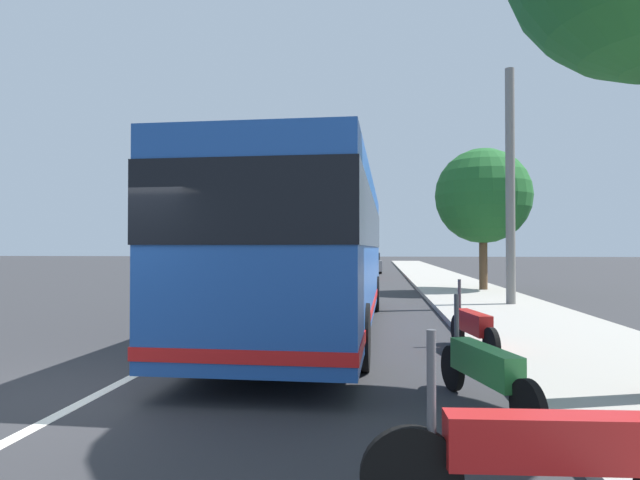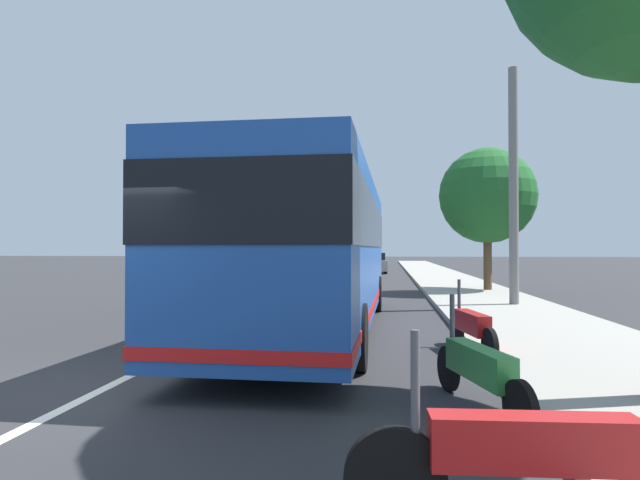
{
  "view_description": "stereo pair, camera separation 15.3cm",
  "coord_description": "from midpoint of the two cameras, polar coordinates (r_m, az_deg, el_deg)",
  "views": [
    {
      "loc": [
        -6.36,
        -3.45,
        1.81
      ],
      "look_at": [
        4.48,
        -2.23,
        1.98
      ],
      "focal_mm": 29.75,
      "sensor_mm": 36.0,
      "label": 1
    },
    {
      "loc": [
        -6.34,
        -3.61,
        1.81
      ],
      "look_at": [
        4.48,
        -2.23,
        1.98
      ],
      "focal_mm": 29.75,
      "sensor_mm": 36.0,
      "label": 2
    }
  ],
  "objects": [
    {
      "name": "utility_pole",
      "position": [
        16.98,
        20.35,
        5.29
      ],
      "size": [
        0.27,
        0.27,
        7.24
      ],
      "primitive_type": "cylinder",
      "color": "slate",
      "rests_on": "ground"
    },
    {
      "name": "coach_bus",
      "position": [
        11.64,
        -0.21,
        -0.6
      ],
      "size": [
        11.71,
        2.85,
        3.24
      ],
      "rotation": [
        0.0,
        0.0,
        -0.02
      ],
      "color": "#1E4C9E",
      "rests_on": "ground"
    },
    {
      "name": "car_behind_bus",
      "position": [
        35.34,
        -1.15,
        -2.68
      ],
      "size": [
        4.11,
        1.94,
        1.45
      ],
      "rotation": [
        0.0,
        0.0,
        3.16
      ],
      "color": "red",
      "rests_on": "ground"
    },
    {
      "name": "sidewalk_curb",
      "position": [
        16.78,
        18.76,
        -6.79
      ],
      "size": [
        110.0,
        3.6,
        0.14
      ],
      "primitive_type": "cube",
      "color": "#9E998E",
      "rests_on": "ground"
    },
    {
      "name": "car_far_distant",
      "position": [
        53.52,
        1.36,
        -2.04
      ],
      "size": [
        4.29,
        2.15,
        1.54
      ],
      "rotation": [
        0.0,
        0.0,
        3.08
      ],
      "color": "#2D7238",
      "rests_on": "ground"
    },
    {
      "name": "ground_plane",
      "position": [
        7.49,
        -21.92,
        -14.78
      ],
      "size": [
        220.0,
        220.0,
        0.0
      ],
      "primitive_type": "plane",
      "color": "#2D2D30"
    },
    {
      "name": "lane_divider_line",
      "position": [
        16.83,
        -4.97,
        -7.04
      ],
      "size": [
        110.0,
        0.16,
        0.01
      ],
      "primitive_type": "cube",
      "color": "silver",
      "rests_on": "ground"
    },
    {
      "name": "car_oncoming",
      "position": [
        31.68,
        3.67,
        -2.92
      ],
      "size": [
        4.16,
        1.94,
        1.46
      ],
      "rotation": [
        0.0,
        0.0,
        -0.04
      ],
      "color": "red",
      "rests_on": "ground"
    },
    {
      "name": "roadside_tree_mid_block",
      "position": [
        22.55,
        17.74,
        4.54
      ],
      "size": [
        3.85,
        3.85,
        5.87
      ],
      "color": "brown",
      "rests_on": "ground"
    },
    {
      "name": "car_side_street",
      "position": [
        39.14,
        5.76,
        -2.5
      ],
      "size": [
        4.43,
        2.2,
        1.48
      ],
      "rotation": [
        0.0,
        0.0,
        0.08
      ],
      "color": "gray",
      "rests_on": "ground"
    },
    {
      "name": "motorcycle_nearest_curb",
      "position": [
        6.31,
        17.37,
        -13.17
      ],
      "size": [
        2.23,
        0.71,
        1.23
      ],
      "rotation": [
        0.0,
        0.0,
        0.28
      ],
      "color": "black",
      "rests_on": "ground"
    },
    {
      "name": "motorcycle_far_end",
      "position": [
        9.57,
        16.46,
        -8.97
      ],
      "size": [
        2.14,
        0.48,
        1.23
      ],
      "rotation": [
        0.0,
        0.0,
        0.18
      ],
      "color": "black",
      "rests_on": "ground"
    },
    {
      "name": "motorcycle_mid_row",
      "position": [
        3.87,
        22.94,
        -20.75
      ],
      "size": [
        0.32,
        2.39,
        1.28
      ],
      "rotation": [
        0.0,
        0.0,
        1.63
      ],
      "color": "black",
      "rests_on": "ground"
    }
  ]
}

